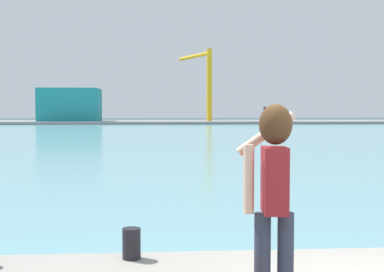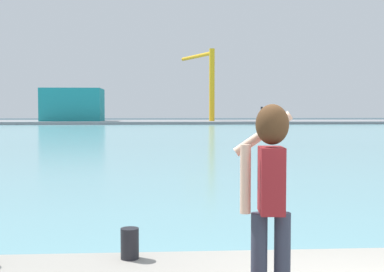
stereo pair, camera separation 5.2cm
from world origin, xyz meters
name	(u,v)px [view 1 (the left image)]	position (x,y,z in m)	size (l,w,h in m)	color
ground_plane	(175,133)	(0.00, 50.00, 0.00)	(220.00, 220.00, 0.00)	#334751
harbor_water	(175,132)	(0.00, 52.00, 0.01)	(140.00, 100.00, 0.02)	#6BA8B2
far_shore_dock	(167,122)	(0.00, 92.00, 0.25)	(140.00, 20.00, 0.49)	gray
person_photographer	(273,184)	(-1.05, 0.23, 1.73)	(0.53, 0.56, 1.74)	#2D3342
harbor_bollard	(131,244)	(-2.32, 1.75, 0.84)	(0.21, 0.21, 0.35)	black
warehouse_left	(70,105)	(-17.88, 89.96, 3.48)	(10.74, 8.02, 5.96)	teal
port_crane	(204,76)	(6.97, 90.27, 8.97)	(5.61, 12.07, 13.29)	yellow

